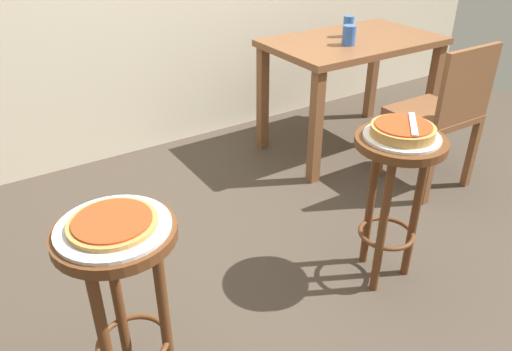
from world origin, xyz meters
TOP-DOWN VIEW (x-y plane):
  - ground_plane at (0.00, 0.00)m, footprint 6.00×6.00m
  - stool_foreground at (0.35, -0.19)m, footprint 0.36×0.36m
  - serving_plate_foreground at (0.35, -0.19)m, footprint 0.30×0.30m
  - pizza_foreground at (0.35, -0.19)m, footprint 0.25×0.25m
  - stool_middle at (-0.80, -0.17)m, footprint 0.36×0.36m
  - serving_plate_middle at (-0.80, -0.17)m, footprint 0.33×0.33m
  - pizza_middle at (-0.80, -0.17)m, footprint 0.26×0.26m
  - dining_table at (1.11, 0.92)m, footprint 1.08×0.65m
  - cup_near_edge at (0.98, 0.83)m, footprint 0.08×0.08m
  - cup_far_edge at (1.11, 0.98)m, footprint 0.06×0.06m
  - condiment_shaker at (1.12, 1.00)m, footprint 0.04×0.04m
  - wooden_chair at (1.16, 0.23)m, footprint 0.40×0.40m
  - pizza_server_knife at (0.38, -0.21)m, footprint 0.17×0.17m

SIDE VIEW (x-z plane):
  - ground_plane at x=0.00m, z-range 0.00..0.00m
  - wooden_chair at x=1.16m, z-range 0.04..0.89m
  - stool_foreground at x=0.35m, z-range 0.16..0.84m
  - stool_middle at x=-0.80m, z-range 0.16..0.84m
  - dining_table at x=1.11m, z-range 0.25..0.98m
  - serving_plate_foreground at x=0.35m, z-range 0.69..0.70m
  - serving_plate_middle at x=-0.80m, z-range 0.69..0.70m
  - pizza_middle at x=-0.80m, z-range 0.70..0.72m
  - pizza_foreground at x=0.35m, z-range 0.70..0.74m
  - pizza_server_knife at x=0.38m, z-range 0.74..0.75m
  - condiment_shaker at x=1.12m, z-range 0.73..0.80m
  - cup_near_edge at x=0.98m, z-range 0.73..0.84m
  - cup_far_edge at x=1.11m, z-range 0.73..0.85m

